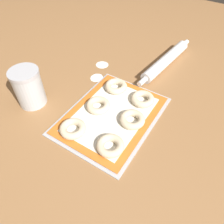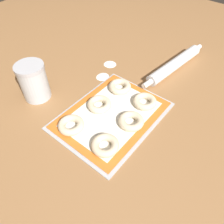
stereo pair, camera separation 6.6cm
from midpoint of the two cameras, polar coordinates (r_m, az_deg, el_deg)
ground_plane at (r=0.87m, az=-1.96°, el=-0.83°), size 2.80×2.80×0.00m
baking_tray at (r=0.86m, az=-2.17°, el=-1.04°), size 0.43×0.33×0.01m
baking_mat at (r=0.86m, az=-2.18°, el=-0.80°), size 0.41×0.30×0.00m
bagel_front_left at (r=0.75m, az=-2.98°, el=-8.89°), size 0.10×0.10×0.03m
bagel_front_center at (r=0.82m, az=2.91°, el=-2.22°), size 0.10×0.10×0.03m
bagel_front_right at (r=0.90m, az=5.92°, el=3.32°), size 0.10×0.10×0.03m
bagel_back_left at (r=0.81m, az=-12.49°, el=-4.37°), size 0.10×0.10×0.03m
bagel_back_center at (r=0.88m, az=-5.77°, el=1.64°), size 0.10×0.10×0.03m
bagel_back_right at (r=0.96m, az=-0.93°, el=6.67°), size 0.10×0.10×0.03m
flour_canister at (r=0.94m, az=-22.86°, el=5.85°), size 0.12×0.12×0.16m
rolling_pin at (r=1.14m, az=12.23°, el=12.96°), size 0.47×0.09×0.05m
flour_patch_near at (r=1.13m, az=-4.30°, el=12.21°), size 0.06×0.06×0.00m
flour_patch_far at (r=1.05m, az=-5.87°, el=8.91°), size 0.06×0.06×0.00m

